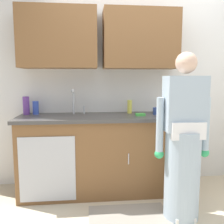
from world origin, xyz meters
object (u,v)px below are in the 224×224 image
at_px(sink, 76,117).
at_px(person_at_sink, 183,150).
at_px(bottle_water_tall, 130,107).
at_px(sponge, 140,115).
at_px(cup_by_sink, 156,111).
at_px(bottle_water_short, 36,108).
at_px(bottle_cleaner_spray, 26,106).

relative_size(sink, person_at_sink, 0.31).
height_order(bottle_water_tall, sponge, bottle_water_tall).
height_order(sink, cup_by_sink, sink).
height_order(person_at_sink, sponge, person_at_sink).
bearing_deg(sponge, sink, 173.41).
bearing_deg(bottle_water_short, sink, -19.04).
bearing_deg(person_at_sink, cup_by_sink, 96.49).
height_order(bottle_cleaner_spray, bottle_water_short, bottle_cleaner_spray).
height_order(bottle_cleaner_spray, sponge, bottle_cleaner_spray).
bearing_deg(person_at_sink, sponge, 116.17).
relative_size(sink, bottle_water_tall, 2.96).
bearing_deg(bottle_water_short, person_at_sink, -29.01).
xyz_separation_m(bottle_water_tall, sponge, (0.09, -0.23, -0.07)).
bearing_deg(cup_by_sink, sponge, -156.55).
distance_m(person_at_sink, bottle_water_tall, 0.98).
bearing_deg(sink, person_at_sink, -33.21).
distance_m(cup_by_sink, sponge, 0.24).
height_order(person_at_sink, cup_by_sink, person_at_sink).
relative_size(cup_by_sink, sponge, 0.79).
bearing_deg(person_at_sink, bottle_water_short, 150.99).
distance_m(bottle_cleaner_spray, cup_by_sink, 1.59).
relative_size(sink, sponge, 4.55).
distance_m(bottle_water_short, cup_by_sink, 1.48).
xyz_separation_m(person_at_sink, cup_by_sink, (-0.08, 0.69, 0.29)).
distance_m(person_at_sink, cup_by_sink, 0.76).
bearing_deg(cup_by_sink, bottle_cleaner_spray, 174.32).
bearing_deg(cup_by_sink, bottle_water_short, 173.54).
distance_m(bottle_cleaner_spray, sponge, 1.39).
height_order(sink, bottle_cleaner_spray, sink).
distance_m(sink, sponge, 0.76).
distance_m(bottle_water_tall, cup_by_sink, 0.34).
bearing_deg(sponge, bottle_water_tall, 110.50).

